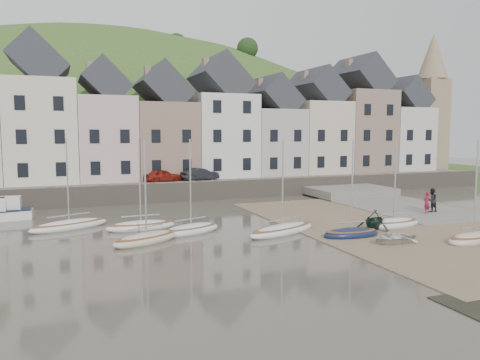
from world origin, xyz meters
name	(u,v)px	position (x,y,z in m)	size (l,w,h in m)	color
ground	(274,237)	(0.00, 0.00, 0.00)	(160.00, 160.00, 0.00)	#4D483C
quay_land	(166,178)	(0.00, 32.00, 0.75)	(90.00, 30.00, 1.50)	#335622
quay_street	(189,180)	(0.00, 20.50, 1.55)	(70.00, 7.00, 0.10)	slate
seawall	(199,191)	(0.00, 17.00, 0.90)	(70.00, 1.20, 1.80)	slate
beach	(414,224)	(11.00, 0.00, 0.03)	(18.00, 26.00, 0.06)	#79654A
slipway	(387,204)	(15.00, 8.00, 0.06)	(8.00, 18.00, 0.12)	slate
hillside	(107,267)	(-5.00, 60.00, -17.99)	(134.40, 84.00, 84.00)	#335622
townhouse_terrace	(196,124)	(1.76, 24.00, 7.32)	(61.05, 8.00, 13.93)	silver
church_spire	(431,98)	(34.55, 24.00, 11.06)	(4.00, 4.00, 18.00)	#997F60
sailboat_0	(69,225)	(-11.96, 7.23, 0.26)	(5.62, 3.47, 6.32)	white
sailboat_1	(141,226)	(-7.47, 5.24, 0.26)	(4.70, 1.71, 6.32)	white
sailboat_2	(146,238)	(-7.77, 1.33, 0.26)	(4.76, 3.37, 6.32)	beige
sailboat_3	(191,229)	(-4.62, 2.90, 0.26)	(4.63, 2.96, 6.32)	white
sailboat_4	(282,230)	(0.86, 0.65, 0.26)	(5.90, 3.48, 6.32)	white
sailboat_5	(351,233)	(4.39, -1.86, 0.27)	(3.84, 1.76, 6.32)	#131D3D
sailboat_6	(394,223)	(8.99, -0.23, 0.27)	(4.24, 1.68, 6.32)	white
sailboat_7	(473,238)	(10.32, -5.70, 0.27)	(4.11, 1.94, 6.32)	beige
motorboat_2	(2,212)	(-16.57, 12.62, 0.58)	(4.59, 1.89, 1.70)	white
rowboat_white	(393,237)	(5.79, -4.09, 0.36)	(2.05, 2.87, 0.59)	silver
rowboat_green	(374,220)	(7.05, -0.60, 0.72)	(2.16, 2.50, 1.32)	black
person_red	(427,202)	(14.61, 2.75, 0.99)	(0.63, 0.41, 1.73)	maroon
person_dark	(432,200)	(15.43, 3.10, 1.08)	(0.93, 0.72, 1.91)	black
car_left	(163,176)	(-2.96, 19.50, 2.23)	(1.49, 3.71, 1.26)	maroon
car_right	(200,174)	(0.87, 19.50, 2.24)	(1.36, 3.89, 1.28)	black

